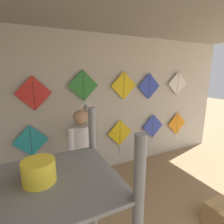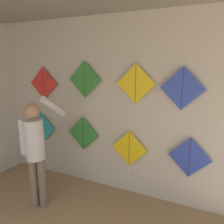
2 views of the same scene
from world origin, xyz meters
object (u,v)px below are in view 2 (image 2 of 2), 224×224
(kite_0, at_px, (42,129))
(kite_5, at_px, (43,84))
(kite_2, at_px, (129,151))
(kite_8, at_px, (182,88))
(kite_7, at_px, (136,84))
(kite_6, at_px, (84,80))
(kite_1, at_px, (83,134))
(kite_3, at_px, (190,158))
(shopkeeper, at_px, (36,147))

(kite_0, xyz_separation_m, kite_5, (0.12, 0.00, 0.87))
(kite_2, relative_size, kite_5, 1.35)
(kite_2, xyz_separation_m, kite_8, (0.73, 0.00, 1.02))
(kite_2, relative_size, kite_7, 1.35)
(kite_2, relative_size, kite_6, 1.35)
(kite_5, bearing_deg, kite_1, 0.00)
(kite_1, relative_size, kite_2, 0.74)
(kite_1, height_order, kite_6, kite_6)
(kite_0, height_order, kite_6, kite_6)
(kite_3, distance_m, kite_7, 1.29)
(shopkeeper, bearing_deg, kite_0, 109.92)
(kite_6, relative_size, kite_8, 1.00)
(kite_1, relative_size, kite_7, 1.00)
(kite_6, bearing_deg, kite_5, 180.00)
(kite_0, relative_size, kite_2, 1.00)
(kite_6, bearing_deg, kite_0, -179.95)
(kite_2, bearing_deg, kite_5, 179.97)
(kite_1, height_order, kite_3, kite_1)
(kite_8, bearing_deg, kite_1, 180.00)
(kite_2, bearing_deg, kite_8, 0.07)
(kite_5, relative_size, kite_8, 1.00)
(shopkeeper, distance_m, kite_2, 1.40)
(kite_3, distance_m, kite_8, 0.98)
(shopkeeper, height_order, kite_3, shopkeeper)
(kite_0, relative_size, kite_1, 1.35)
(kite_3, height_order, kite_6, kite_6)
(shopkeeper, height_order, kite_8, kite_8)
(kite_6, xyz_separation_m, kite_7, (0.87, 0.00, -0.03))
(shopkeeper, xyz_separation_m, kite_2, (1.10, 0.85, -0.19))
(kite_8, bearing_deg, kite_6, 180.00)
(kite_3, height_order, kite_5, kite_5)
(shopkeeper, height_order, kite_7, kite_7)
(kite_2, xyz_separation_m, kite_3, (0.90, 0.00, 0.06))
(shopkeeper, height_order, kite_2, shopkeeper)
(kite_6, relative_size, kite_7, 1.00)
(shopkeeper, distance_m, kite_1, 0.88)
(kite_3, bearing_deg, kite_1, 180.00)
(shopkeeper, relative_size, kite_5, 2.84)
(kite_2, bearing_deg, kite_6, 179.94)
(kite_5, relative_size, kite_6, 1.00)
(kite_2, distance_m, kite_5, 1.92)
(kite_1, distance_m, kite_7, 1.29)
(kite_0, distance_m, kite_3, 2.67)
(kite_0, distance_m, kite_6, 1.38)
(shopkeeper, relative_size, kite_8, 2.84)
(kite_0, bearing_deg, shopkeeper, -51.72)
(shopkeeper, distance_m, kite_5, 1.28)
(kite_3, bearing_deg, kite_7, 180.00)
(shopkeeper, bearing_deg, kite_1, 55.00)
(kite_8, bearing_deg, kite_3, 0.00)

